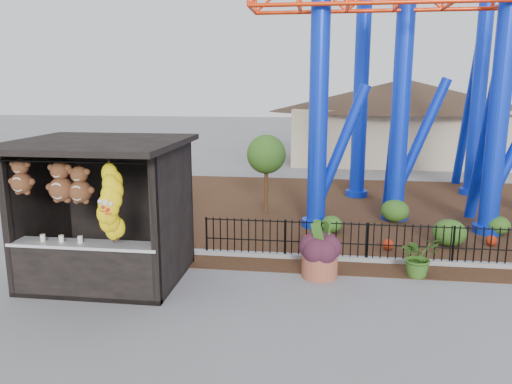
# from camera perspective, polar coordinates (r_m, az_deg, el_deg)

# --- Properties ---
(ground) EXTENTS (120.00, 120.00, 0.00)m
(ground) POSITION_cam_1_polar(r_m,az_deg,el_deg) (9.94, -2.77, -13.14)
(ground) COLOR slate
(ground) RESTS_ON ground
(mulch_bed) EXTENTS (18.00, 12.00, 0.02)m
(mulch_bed) POSITION_cam_1_polar(r_m,az_deg,el_deg) (17.51, 15.14, -2.31)
(mulch_bed) COLOR #331E11
(mulch_bed) RESTS_ON ground
(curb) EXTENTS (18.00, 0.18, 0.12)m
(curb) POSITION_cam_1_polar(r_m,az_deg,el_deg) (12.76, 17.95, -7.62)
(curb) COLOR gray
(curb) RESTS_ON ground
(prize_booth) EXTENTS (3.50, 3.40, 3.12)m
(prize_booth) POSITION_cam_1_polar(r_m,az_deg,el_deg) (11.12, -17.26, -2.52)
(prize_booth) COLOR black
(prize_booth) RESTS_ON ground
(picket_fence) EXTENTS (12.20, 0.06, 1.00)m
(picket_fence) POSITION_cam_1_polar(r_m,az_deg,el_deg) (12.82, 22.05, -5.76)
(picket_fence) COLOR black
(picket_fence) RESTS_ON ground
(roller_coaster) EXTENTS (11.00, 6.37, 10.82)m
(roller_coaster) POSITION_cam_1_polar(r_m,az_deg,el_deg) (17.55, 20.07, 18.61)
(roller_coaster) COLOR #0C2CD2
(roller_coaster) RESTS_ON ground
(terracotta_planter) EXTENTS (1.07, 1.07, 0.57)m
(terracotta_planter) POSITION_cam_1_polar(r_m,az_deg,el_deg) (11.44, 7.28, -8.21)
(terracotta_planter) COLOR #964C36
(terracotta_planter) RESTS_ON ground
(planter_foliage) EXTENTS (0.70, 0.70, 0.64)m
(planter_foliage) POSITION_cam_1_polar(r_m,az_deg,el_deg) (11.25, 7.36, -5.33)
(planter_foliage) COLOR #351523
(planter_foliage) RESTS_ON terracotta_planter
(potted_plant) EXTENTS (1.09, 1.03, 0.95)m
(potted_plant) POSITION_cam_1_polar(r_m,az_deg,el_deg) (11.88, 18.10, -6.97)
(potted_plant) COLOR #2A581A
(potted_plant) RESTS_ON ground
(landscaping) EXTENTS (7.33, 3.45, 0.71)m
(landscaping) POSITION_cam_1_polar(r_m,az_deg,el_deg) (15.26, 19.26, -3.45)
(landscaping) COLOR #2B5117
(landscaping) RESTS_ON mulch_bed
(pavilion) EXTENTS (15.00, 15.00, 4.80)m
(pavilion) POSITION_cam_1_polar(r_m,az_deg,el_deg) (29.18, 16.47, 9.29)
(pavilion) COLOR #BFAD8C
(pavilion) RESTS_ON ground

